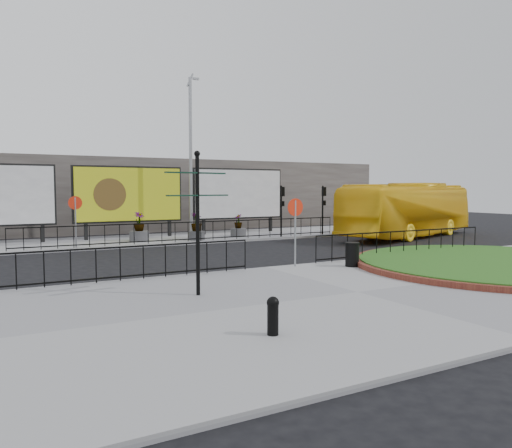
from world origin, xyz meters
TOP-DOWN VIEW (x-y plane):
  - ground at (0.00, 0.00)m, footprint 90.00×90.00m
  - pavement_near at (0.00, -5.00)m, footprint 30.00×10.00m
  - pavement_far at (0.00, 12.00)m, footprint 44.00×6.00m
  - brick_edge at (7.50, -4.00)m, footprint 10.40×10.40m
  - grass_lawn at (7.50, -4.00)m, footprint 10.00×10.00m
  - railing_near_left at (-6.00, -0.30)m, footprint 10.00×0.10m
  - railing_near_right at (6.50, -0.30)m, footprint 9.00×0.10m
  - railing_far at (1.00, 9.30)m, footprint 18.00×0.10m
  - speed_sign_far at (-5.00, 9.40)m, footprint 0.64×0.07m
  - speed_sign_near at (1.00, -0.40)m, footprint 0.64×0.07m
  - billboard_mid at (-1.50, 12.97)m, footprint 6.20×0.31m
  - billboard_right at (5.50, 12.97)m, footprint 6.20×0.31m
  - lamp_post at (1.51, 11.00)m, footprint 0.74×0.18m
  - signal_pole_a at (6.50, 9.34)m, footprint 0.22×0.26m
  - signal_pole_b at (9.50, 9.34)m, footprint 0.22×0.26m
  - building_backdrop at (0.00, 22.00)m, footprint 40.00×10.00m
  - fingerpost_sign at (-3.96, -3.25)m, footprint 1.79×0.52m
  - bollard at (-4.09, -7.32)m, footprint 0.24×0.24m
  - litter_bin at (2.81, -1.41)m, footprint 0.53×0.53m
  - bus at (13.63, 6.40)m, footprint 12.09×6.13m
  - planter_a at (-1.50, 11.00)m, footprint 1.04×1.04m
  - planter_b at (1.46, 10.13)m, footprint 0.91×0.91m
  - planter_c at (4.38, 10.79)m, footprint 0.92×0.92m

SIDE VIEW (x-z plane):
  - ground at x=0.00m, z-range 0.00..0.00m
  - pavement_near at x=0.00m, z-range 0.00..0.12m
  - pavement_far at x=0.00m, z-range 0.00..0.12m
  - brick_edge at x=7.50m, z-range 0.12..0.30m
  - grass_lawn at x=7.50m, z-range 0.12..0.34m
  - bollard at x=-4.09m, z-range 0.15..0.91m
  - litter_bin at x=2.81m, z-range 0.12..1.00m
  - planter_c at x=4.38m, z-range -0.09..1.23m
  - railing_near_left at x=-6.00m, z-range 0.12..1.22m
  - railing_near_right at x=6.50m, z-range 0.12..1.22m
  - railing_far at x=1.00m, z-range 0.12..1.22m
  - planter_a at x=-1.50m, z-range -0.11..1.46m
  - planter_b at x=1.46m, z-range -0.04..1.47m
  - bus at x=13.63m, z-range 0.00..3.29m
  - speed_sign_far at x=-5.00m, z-range 0.68..3.15m
  - speed_sign_near at x=1.00m, z-range 0.68..3.15m
  - signal_pole_a at x=6.50m, z-range 0.60..3.60m
  - signal_pole_b at x=9.50m, z-range 0.60..3.60m
  - fingerpost_sign at x=-3.96m, z-range 0.51..4.32m
  - building_backdrop at x=0.00m, z-range 0.00..5.00m
  - billboard_mid at x=-1.50m, z-range 0.55..4.65m
  - billboard_right at x=5.50m, z-range 0.55..4.65m
  - lamp_post at x=1.51m, z-range 0.21..9.44m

